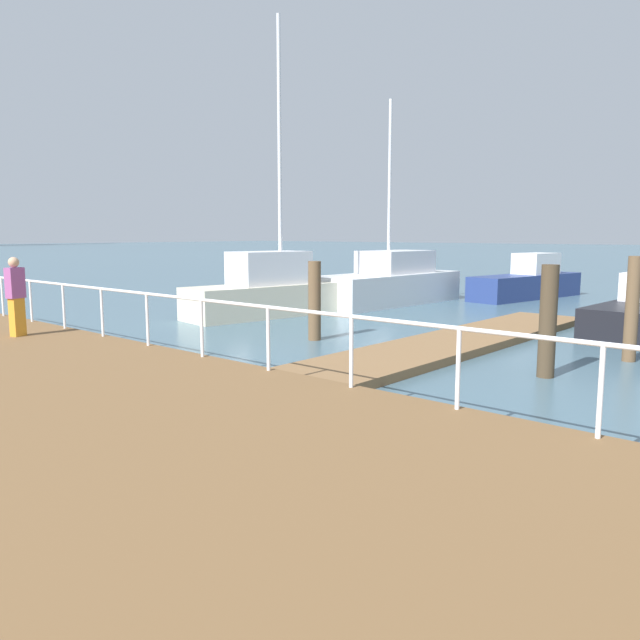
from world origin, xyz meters
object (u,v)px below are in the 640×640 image
object	(u,v)px
pedestrian_1	(16,295)
moored_boat_2	(528,282)
moored_boat_4	(390,283)
moored_boat_0	(278,291)

from	to	relation	value
pedestrian_1	moored_boat_2	bearing A→B (deg)	-10.33
moored_boat_2	moored_boat_4	distance (m)	6.23
moored_boat_4	pedestrian_1	xyz separation A→B (m)	(-13.66, 0.36, 0.51)
moored_boat_0	moored_boat_2	bearing A→B (deg)	-20.50
moored_boat_0	moored_boat_4	size ratio (longest dim) A/B	1.25
moored_boat_0	moored_boat_4	bearing A→B (deg)	-9.08
moored_boat_0	moored_boat_4	distance (m)	5.20
moored_boat_0	moored_boat_4	xyz separation A→B (m)	(5.14, -0.82, -0.00)
moored_boat_4	pedestrian_1	size ratio (longest dim) A/B	4.31
pedestrian_1	moored_boat_4	bearing A→B (deg)	-1.50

